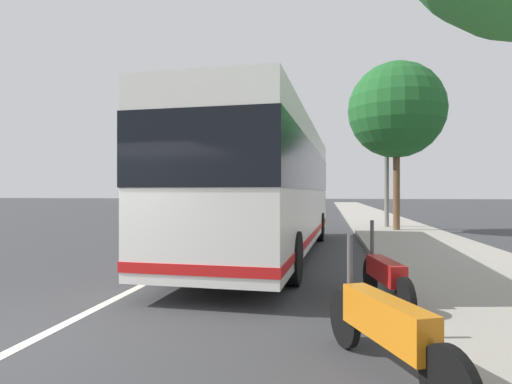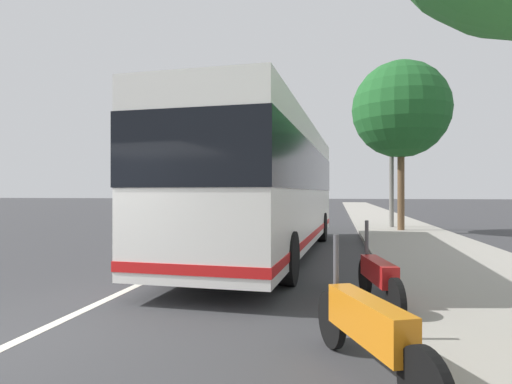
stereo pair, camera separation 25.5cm
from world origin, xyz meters
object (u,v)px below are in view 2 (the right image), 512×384
(coach_bus, at_px, (269,183))
(car_oncoming, at_px, (284,202))
(motorcycle_angled, at_px, (378,277))
(motorcycle_far_end, at_px, (367,328))
(utility_pole, at_px, (391,151))
(roadside_tree_mid_block, at_px, (401,110))
(car_side_street, at_px, (289,201))

(coach_bus, bearing_deg, car_oncoming, 9.21)
(motorcycle_angled, distance_m, car_oncoming, 35.99)
(motorcycle_far_end, height_order, car_oncoming, car_oncoming)
(utility_pole, bearing_deg, motorcycle_angled, 172.27)
(motorcycle_far_end, xyz_separation_m, roadside_tree_mid_block, (14.59, -2.37, 4.71))
(motorcycle_far_end, height_order, motorcycle_angled, motorcycle_far_end)
(coach_bus, xyz_separation_m, car_oncoming, (30.56, 3.38, -1.24))
(utility_pole, bearing_deg, car_side_street, 15.35)
(motorcycle_far_end, xyz_separation_m, motorcycle_angled, (2.52, -0.33, -0.02))
(motorcycle_far_end, distance_m, roadside_tree_mid_block, 15.51)
(motorcycle_angled, xyz_separation_m, roadside_tree_mid_block, (12.07, -2.04, 4.73))
(motorcycle_angled, xyz_separation_m, car_oncoming, (35.52, 5.80, 0.28))
(coach_bus, xyz_separation_m, motorcycle_angled, (-4.96, -2.42, -1.52))
(car_oncoming, height_order, car_side_street, car_side_street)
(motorcycle_far_end, bearing_deg, utility_pole, -30.68)
(coach_bus, relative_size, motorcycle_angled, 5.21)
(motorcycle_angled, height_order, car_oncoming, car_oncoming)
(motorcycle_angled, xyz_separation_m, utility_pole, (13.61, -1.85, 3.15))
(car_oncoming, xyz_separation_m, utility_pole, (-21.91, -7.65, 2.87))
(motorcycle_far_end, distance_m, utility_pole, 16.58)
(coach_bus, relative_size, motorcycle_far_end, 5.25)
(motorcycle_angled, relative_size, roadside_tree_mid_block, 0.31)
(coach_bus, bearing_deg, motorcycle_far_end, -161.47)
(coach_bus, distance_m, utility_pole, 9.78)
(motorcycle_far_end, distance_m, motorcycle_angled, 2.54)
(coach_bus, xyz_separation_m, motorcycle_far_end, (-7.48, -2.09, -1.50))
(car_oncoming, bearing_deg, roadside_tree_mid_block, 16.66)
(motorcycle_far_end, xyz_separation_m, car_side_street, (44.75, 5.68, 0.25))
(motorcycle_angled, bearing_deg, car_side_street, -2.20)
(motorcycle_angled, xyz_separation_m, car_side_street, (42.23, 6.01, 0.27))
(motorcycle_angled, height_order, utility_pole, utility_pole)
(motorcycle_angled, bearing_deg, car_oncoming, -1.02)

